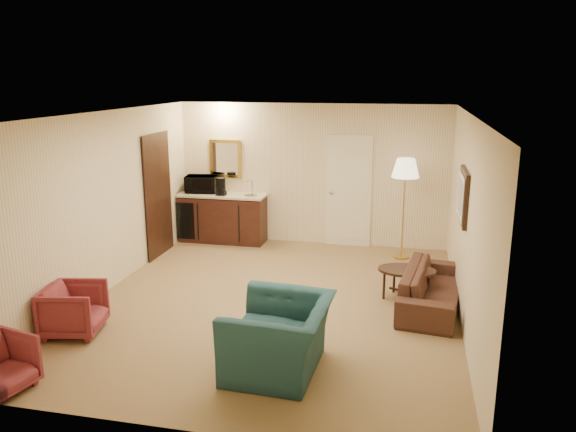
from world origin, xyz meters
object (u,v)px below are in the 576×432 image
Objects in this scene: teal_armchair at (279,325)px; waste_bin at (255,237)px; rose_chair_near at (74,307)px; coffee_table at (406,284)px; sofa at (433,281)px; coffee_maker at (221,186)px; microwave at (201,182)px; floor_lamp at (404,209)px; wetbar_cabinet at (223,218)px.

teal_armchair is 4.68m from waste_bin.
coffee_table is (3.95, 1.94, -0.11)m from rose_chair_near.
sofa is 4.48m from coffee_maker.
microwave is at bearing 149.54° from coffee_table.
coffee_maker is at bearing 66.68° from sofa.
teal_armchair is 3.63× the size of coffee_maker.
rose_chair_near is at bearing -135.03° from floor_lamp.
waste_bin is (-2.80, 2.15, -0.09)m from coffee_table.
microwave is at bearing -147.61° from teal_armchair.
coffee_table is 2.47× the size of coffee_maker.
wetbar_cabinet is 0.94× the size of floor_lamp.
coffee_maker reaches higher than rose_chair_near.
wetbar_cabinet is at bearing -16.34° from microwave.
wetbar_cabinet reaches higher than sofa.
floor_lamp is at bearing 20.07° from sofa.
floor_lamp is 5.39× the size of coffee_maker.
sofa is 3.23× the size of microwave.
wetbar_cabinet is at bearing 174.54° from floor_lamp.
sofa is 2.32× the size of coffee_table.
rose_chair_near is 2.11× the size of coffee_maker.
wetbar_cabinet is 4.11m from coffee_table.
microwave reaches higher than rose_chair_near.
rose_chair_near is 0.85× the size of coffee_table.
waste_bin is at bearing -158.47° from teal_armchair.
microwave reaches higher than coffee_maker.
microwave is at bearing 171.69° from wetbar_cabinet.
rose_chair_near is 4.30m from microwave.
wetbar_cabinet is 2.84× the size of microwave.
waste_bin is (0.65, -0.07, -0.32)m from wetbar_cabinet.
waste_bin is (-3.15, 2.31, -0.22)m from sofa.
coffee_maker is (0.01, -0.10, 0.62)m from wetbar_cabinet.
sofa is 2.17m from floor_lamp.
teal_armchair is at bearing -68.45° from microwave.
rose_chair_near is (-2.65, 0.33, -0.17)m from teal_armchair.
microwave is (-1.09, 0.13, 0.98)m from waste_bin.
sofa is 1.58× the size of teal_armchair.
floor_lamp is (1.20, 4.17, 0.36)m from teal_armchair.
wetbar_cabinet is at bearing 147.22° from coffee_table.
coffee_table is at bearing -38.49° from microwave.
coffee_maker is at bearing -177.48° from waste_bin.
sofa is at bearing -77.68° from floor_lamp.
coffee_maker reaches higher than wetbar_cabinet.
floor_lamp is 3.03× the size of microwave.
sofa is 5.73× the size of coffee_maker.
waste_bin is at bearing 142.46° from coffee_table.
coffee_table is (-0.35, 0.16, -0.13)m from sofa.
waste_bin is 1.14m from coffee_maker.
sofa is at bearing -46.97° from coffee_maker.
floor_lamp reaches higher than coffee_table.
coffee_maker is (-2.14, 4.39, 0.57)m from teal_armchair.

